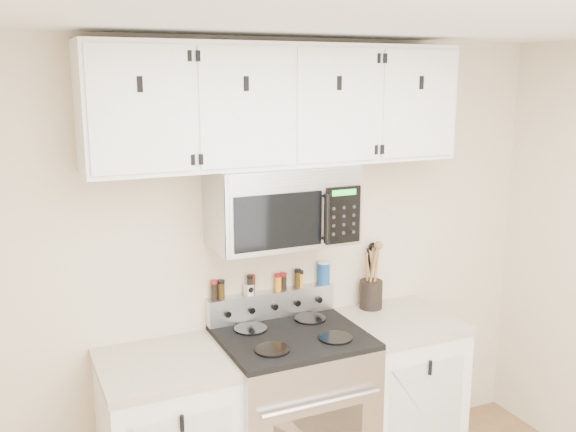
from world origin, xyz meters
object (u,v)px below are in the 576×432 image
object	(u,v)px
range	(292,413)
utensil_crock	(371,292)
salt_canister	(324,273)
microwave	(282,205)

from	to	relation	value
range	utensil_crock	bearing A→B (deg)	20.17
utensil_crock	salt_canister	xyz separation A→B (m)	(-0.30, 0.05, 0.15)
range	microwave	distance (m)	1.15
microwave	range	bearing A→B (deg)	-90.23
range	salt_canister	distance (m)	0.81
utensil_crock	salt_canister	world-z (taller)	utensil_crock
microwave	salt_canister	distance (m)	0.59
utensil_crock	microwave	bearing A→B (deg)	-170.52
utensil_crock	salt_canister	size ratio (longest dim) A/B	2.99
range	microwave	world-z (taller)	microwave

